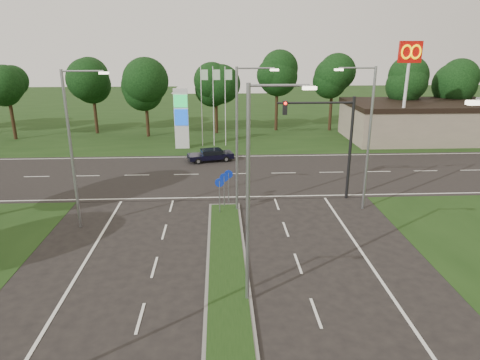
{
  "coord_description": "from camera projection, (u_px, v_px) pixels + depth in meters",
  "views": [
    {
      "loc": [
        -0.28,
        -9.49,
        10.43
      ],
      "look_at": [
        0.97,
        15.65,
        2.2
      ],
      "focal_mm": 32.0,
      "sensor_mm": 36.0,
      "label": 1
    }
  ],
  "objects": [
    {
      "name": "mcdonalds_sign",
      "position": [
        409.0,
        67.0,
        40.98
      ],
      "size": [
        2.2,
        0.47,
        10.4
      ],
      "color": "silver",
      "rests_on": "ground"
    },
    {
      "name": "median_kerb",
      "position": [
        230.0,
        331.0,
        16.04
      ],
      "size": [
        2.0,
        26.0,
        0.12
      ],
      "primitive_type": "cube",
      "color": "slate",
      "rests_on": "ground"
    },
    {
      "name": "streetlight_right_far",
      "position": [
        367.0,
        132.0,
        26.29
      ],
      "size": [
        2.53,
        0.22,
        9.0
      ],
      "rotation": [
        0.0,
        0.0,
        3.14
      ],
      "color": "gray",
      "rests_on": "ground"
    },
    {
      "name": "commercial_building",
      "position": [
        422.0,
        121.0,
        46.85
      ],
      "size": [
        16.0,
        9.0,
        4.0
      ],
      "primitive_type": "cube",
      "color": "gray",
      "rests_on": "ground"
    },
    {
      "name": "streetlight_left_far",
      "position": [
        74.0,
        142.0,
        23.58
      ],
      "size": [
        2.53,
        0.22,
        9.0
      ],
      "color": "gray",
      "rests_on": "ground"
    },
    {
      "name": "cross_road",
      "position": [
        223.0,
        174.0,
        35.04
      ],
      "size": [
        160.0,
        12.0,
        0.02
      ],
      "primitive_type": "cube",
      "color": "black",
      "rests_on": "ground"
    },
    {
      "name": "verge_far",
      "position": [
        221.0,
        113.0,
        64.47
      ],
      "size": [
        160.0,
        50.0,
        0.02
      ],
      "primitive_type": "cube",
      "color": "#193210",
      "rests_on": "ground"
    },
    {
      "name": "navy_sedan",
      "position": [
        211.0,
        155.0,
        38.61
      ],
      "size": [
        4.26,
        2.52,
        1.1
      ],
      "rotation": [
        0.0,
        0.0,
        1.8
      ],
      "color": "black",
      "rests_on": "ground"
    },
    {
      "name": "median_signs",
      "position": [
        224.0,
        184.0,
        27.3
      ],
      "size": [
        1.16,
        1.76,
        2.38
      ],
      "color": "gray",
      "rests_on": "ground"
    },
    {
      "name": "traffic_signal",
      "position": [
        332.0,
        132.0,
        28.24
      ],
      "size": [
        5.1,
        0.42,
        7.0
      ],
      "color": "black",
      "rests_on": "ground"
    },
    {
      "name": "treeline_far",
      "position": [
        222.0,
        74.0,
        48.05
      ],
      "size": [
        6.0,
        6.0,
        9.9
      ],
      "color": "black",
      "rests_on": "ground"
    },
    {
      "name": "streetlight_median_far",
      "position": [
        240.0,
        133.0,
        25.92
      ],
      "size": [
        2.53,
        0.22,
        9.0
      ],
      "color": "gray",
      "rests_on": "ground"
    },
    {
      "name": "gas_pylon",
      "position": [
        184.0,
        117.0,
        42.46
      ],
      "size": [
        5.8,
        1.26,
        8.0
      ],
      "color": "silver",
      "rests_on": "ground"
    },
    {
      "name": "streetlight_median_near",
      "position": [
        253.0,
        187.0,
        16.43
      ],
      "size": [
        2.53,
        0.22,
        9.0
      ],
      "color": "gray",
      "rests_on": "ground"
    }
  ]
}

